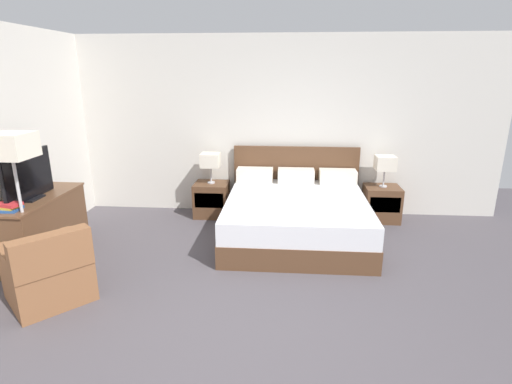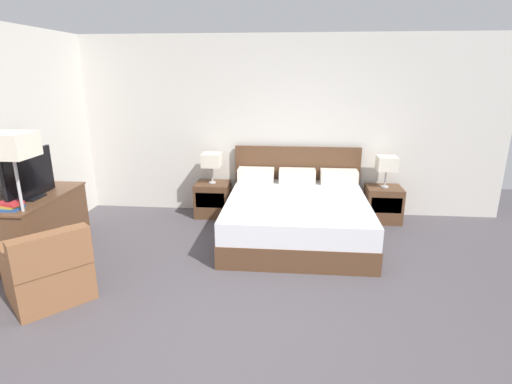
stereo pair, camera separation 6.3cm
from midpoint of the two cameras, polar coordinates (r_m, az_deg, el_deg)
name	(u,v)px [view 1 (the left image)]	position (r m, az deg, el deg)	size (l,w,h in m)	color
ground_plane	(249,341)	(3.53, -1.58, -20.50)	(9.77, 9.77, 0.00)	#4C474C
wall_back	(269,127)	(6.14, 1.58, 9.28)	(6.96, 0.06, 2.67)	beige
bed	(296,215)	(5.38, 5.42, -3.26)	(1.90, 2.02, 1.06)	brown
nightstand_left	(212,199)	(6.17, -6.63, -1.05)	(0.51, 0.45, 0.52)	brown
nightstand_right	(381,203)	(6.22, 17.21, -1.58)	(0.51, 0.45, 0.52)	brown
table_lamp_left	(210,160)	(6.02, -6.82, 4.49)	(0.28, 0.28, 0.46)	#B7B7BC
table_lamp_right	(385,163)	(6.06, 17.70, 3.91)	(0.28, 0.28, 0.46)	#B7B7BC
dresser	(41,226)	(5.41, -28.64, -4.26)	(0.48, 1.32, 0.74)	brown
tv	(28,177)	(5.18, -30.07, 1.91)	(0.18, 0.84, 0.55)	black
book_red_cover	(10,209)	(4.93, -32.04, -2.11)	(0.20, 0.19, 0.03)	#234C8E
book_blue_cover	(7,207)	(4.94, -32.34, -1.81)	(0.23, 0.16, 0.02)	gold
book_small_top	(9,204)	(4.92, -32.12, -1.49)	(0.24, 0.15, 0.03)	#B7282D
armchair_by_window	(49,274)	(4.39, -27.84, -10.28)	(0.97, 0.97, 0.76)	brown
floor_lamp	(12,154)	(4.68, -31.85, 4.58)	(0.39, 0.39, 1.56)	#B7B7BC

